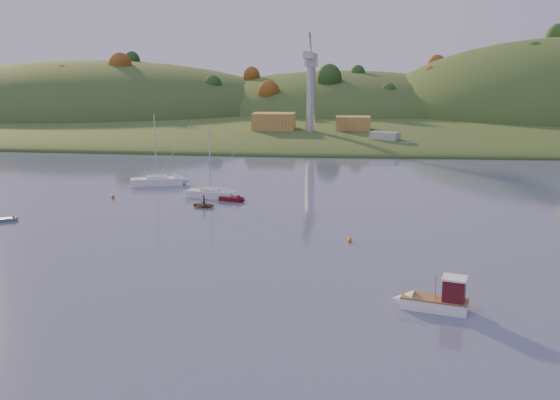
# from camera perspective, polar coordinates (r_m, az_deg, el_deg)

# --- Properties ---
(ground) EXTENTS (500.00, 500.00, 0.00)m
(ground) POSITION_cam_1_polar(r_m,az_deg,el_deg) (48.41, -8.35, -11.19)
(ground) COLOR #3D4764
(ground) RESTS_ON ground
(far_shore) EXTENTS (620.00, 220.00, 1.50)m
(far_shore) POSITION_cam_1_polar(r_m,az_deg,el_deg) (273.92, 3.77, 7.99)
(far_shore) COLOR #30461C
(far_shore) RESTS_ON ground
(shore_slope) EXTENTS (640.00, 150.00, 7.00)m
(shore_slope) POSITION_cam_1_polar(r_m,az_deg,el_deg) (209.20, 2.99, 6.77)
(shore_slope) COLOR #30461C
(shore_slope) RESTS_ON ground
(hill_left) EXTENTS (170.00, 140.00, 44.00)m
(hill_left) POSITION_cam_1_polar(r_m,az_deg,el_deg) (264.07, -16.61, 7.37)
(hill_left) COLOR #30461C
(hill_left) RESTS_ON ground
(hill_center) EXTENTS (140.00, 120.00, 36.00)m
(hill_center) POSITION_cam_1_polar(r_m,az_deg,el_deg) (253.73, 5.85, 7.63)
(hill_center) COLOR #30461C
(hill_center) RESTS_ON ground
(hillside_trees) EXTENTS (280.00, 50.00, 32.00)m
(hillside_trees) POSITION_cam_1_polar(r_m,az_deg,el_deg) (229.09, 3.28, 7.22)
(hillside_trees) COLOR #1C4017
(hillside_trees) RESTS_ON ground
(wharf) EXTENTS (42.00, 16.00, 2.40)m
(wharf) POSITION_cam_1_polar(r_m,az_deg,el_deg) (166.10, 3.88, 5.82)
(wharf) COLOR slate
(wharf) RESTS_ON ground
(shed_west) EXTENTS (11.00, 8.00, 4.80)m
(shed_west) POSITION_cam_1_polar(r_m,az_deg,el_deg) (167.76, -0.56, 7.14)
(shed_west) COLOR #A77D37
(shed_west) RESTS_ON wharf
(shed_east) EXTENTS (9.00, 7.00, 4.00)m
(shed_east) POSITION_cam_1_polar(r_m,az_deg,el_deg) (167.65, 6.68, 6.92)
(shed_east) COLOR #A77D37
(shed_east) RESTS_ON wharf
(dock_crane) EXTENTS (3.20, 28.00, 20.30)m
(dock_crane) POSITION_cam_1_polar(r_m,az_deg,el_deg) (161.70, 2.83, 11.34)
(dock_crane) COLOR #B7B7BC
(dock_crane) RESTS_ON wharf
(fishing_boat) EXTENTS (6.35, 3.48, 3.87)m
(fishing_boat) POSITION_cam_1_polar(r_m,az_deg,el_deg) (51.86, 13.53, -8.78)
(fishing_boat) COLOR white
(fishing_boat) RESTS_ON ground
(sailboat_near) EXTENTS (8.79, 4.87, 11.68)m
(sailboat_near) POSITION_cam_1_polar(r_m,az_deg,el_deg) (104.81, -11.20, 1.75)
(sailboat_near) COLOR white
(sailboat_near) RESTS_ON ground
(sailboat_far) EXTENTS (7.66, 3.77, 10.21)m
(sailboat_far) POSITION_cam_1_polar(r_m,az_deg,el_deg) (93.50, -6.35, 0.64)
(sailboat_far) COLOR silver
(sailboat_far) RESTS_ON ground
(canoe) EXTENTS (3.04, 2.21, 0.62)m
(canoe) POSITION_cam_1_polar(r_m,az_deg,el_deg) (87.16, -6.95, -0.46)
(canoe) COLOR #846448
(canoe) RESTS_ON ground
(paddler) EXTENTS (0.36, 0.53, 1.44)m
(paddler) POSITION_cam_1_polar(r_m,az_deg,el_deg) (87.07, -6.96, -0.19)
(paddler) COLOR black
(paddler) RESTS_ON ground
(red_tender) EXTENTS (4.25, 2.46, 1.37)m
(red_tender) POSITION_cam_1_polar(r_m,az_deg,el_deg) (90.59, -4.03, 0.06)
(red_tender) COLOR #530B0D
(red_tender) RESTS_ON ground
(grey_dinghy) EXTENTS (2.83, 2.36, 1.02)m
(grey_dinghy) POSITION_cam_1_polar(r_m,az_deg,el_deg) (85.85, -23.41, -1.63)
(grey_dinghy) COLOR slate
(grey_dinghy) RESTS_ON ground
(work_vessel) EXTENTS (16.36, 11.52, 3.98)m
(work_vessel) POSITION_cam_1_polar(r_m,az_deg,el_deg) (152.29, 9.55, 5.20)
(work_vessel) COLOR #505E69
(work_vessel) RESTS_ON ground
(buoy_0) EXTENTS (0.50, 0.50, 0.50)m
(buoy_0) POSITION_cam_1_polar(r_m,az_deg,el_deg) (69.77, 6.41, -3.64)
(buoy_0) COLOR orange
(buoy_0) RESTS_ON ground
(buoy_1) EXTENTS (0.50, 0.50, 0.50)m
(buoy_1) POSITION_cam_1_polar(r_m,az_deg,el_deg) (95.80, -15.03, 0.31)
(buoy_1) COLOR orange
(buoy_1) RESTS_ON ground
(buoy_2) EXTENTS (0.50, 0.50, 0.50)m
(buoy_2) POSITION_cam_1_polar(r_m,az_deg,el_deg) (111.44, -10.62, 2.11)
(buoy_2) COLOR orange
(buoy_2) RESTS_ON ground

